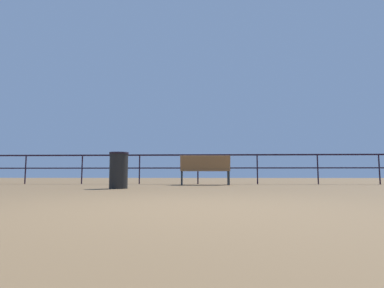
% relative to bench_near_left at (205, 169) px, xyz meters
% --- Properties ---
extents(ground_plane, '(60.00, 60.00, 0.00)m').
position_rel_bench_near_left_xyz_m(ground_plane, '(-0.25, -6.77, -0.50)').
color(ground_plane, brown).
extents(pier_railing, '(24.08, 0.05, 1.01)m').
position_rel_bench_near_left_xyz_m(pier_railing, '(-0.25, 0.92, 0.24)').
color(pier_railing, black).
rests_on(pier_railing, ground_plane).
extents(bench_near_left, '(1.54, 0.64, 0.90)m').
position_rel_bench_near_left_xyz_m(bench_near_left, '(0.00, 0.00, 0.00)').
color(bench_near_left, brown).
rests_on(bench_near_left, ground_plane).
extents(trash_bin, '(0.43, 0.43, 0.82)m').
position_rel_bench_near_left_xyz_m(trash_bin, '(-1.96, -2.65, -0.09)').
color(trash_bin, black).
rests_on(trash_bin, ground_plane).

